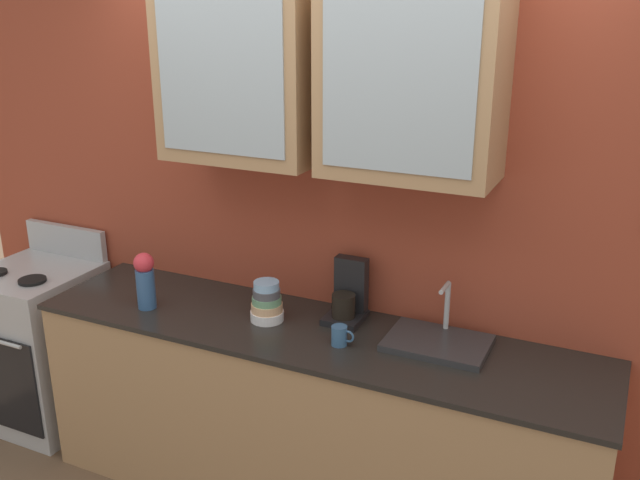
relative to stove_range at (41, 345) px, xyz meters
The scene contains 8 objects.
back_wall_unit 2.03m from the stove_range, 10.07° to the left, with size 4.59×0.47×2.59m.
counter 1.71m from the stove_range, ahead, with size 2.67×0.64×0.92m.
stove_range is the anchor object (origin of this frame).
sink_faucet 2.33m from the stove_range, ahead, with size 0.44×0.31×0.26m.
bowl_stack 1.58m from the stove_range, ahead, with size 0.16×0.16×0.19m.
vase 1.08m from the stove_range, ahead, with size 0.10×0.10×0.28m.
cup_near_sink 1.96m from the stove_range, ahead, with size 0.10×0.07×0.09m.
coffee_maker 1.91m from the stove_range, ahead, with size 0.17×0.20×0.29m.
Camera 1 is at (1.27, -2.59, 2.36)m, focal length 39.66 mm.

